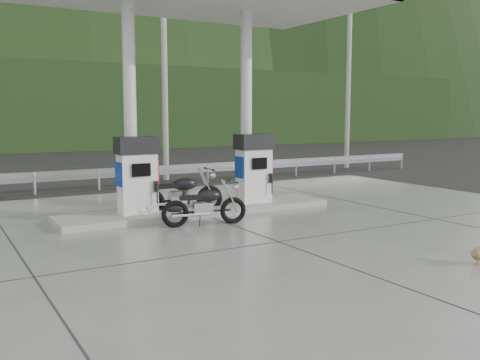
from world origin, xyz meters
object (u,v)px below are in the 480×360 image
gas_pump_right (254,168)px  motorcycle_left (205,206)px  motorcycle_right (181,195)px  duck (479,254)px  gas_pump_left (137,175)px

gas_pump_right → motorcycle_left: gas_pump_right is taller
motorcycle_left → motorcycle_right: motorcycle_right is taller
duck → gas_pump_right: bearing=78.7°
gas_pump_left → duck: gas_pump_left is taller
gas_pump_left → duck: 7.44m
motorcycle_right → duck: bearing=-63.9°
gas_pump_left → duck: size_ratio=3.55×
gas_pump_left → motorcycle_right: 1.28m
motorcycle_left → duck: size_ratio=3.58×
motorcycle_right → gas_pump_right: bearing=3.0°
gas_pump_right → motorcycle_left: bearing=-147.3°
motorcycle_right → duck: motorcycle_right is taller
gas_pump_right → duck: gas_pump_right is taller
motorcycle_left → gas_pump_left: bearing=138.7°
motorcycle_left → motorcycle_right: bearing=97.8°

